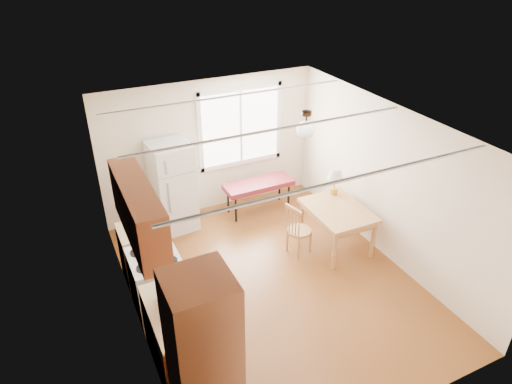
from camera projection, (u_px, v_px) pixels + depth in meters
room_shell at (273, 213)px, 6.32m from camera, size 4.60×5.60×2.62m
kitchen_run at (169, 301)px, 5.38m from camera, size 0.65×3.40×2.20m
window_unit at (241, 127)px, 8.34m from camera, size 1.64×0.05×1.51m
pendant_light at (306, 128)px, 6.41m from camera, size 0.26×0.26×0.40m
refrigerator at (173, 187)px, 7.88m from camera, size 0.72×0.72×1.62m
bench at (259, 185)px, 8.50m from camera, size 1.31×0.49×0.60m
dining_table at (337, 214)px, 7.45m from camera, size 0.89×1.18×0.73m
chair at (296, 227)px, 7.33m from camera, size 0.43×0.42×0.90m
table_lamp at (335, 176)px, 7.66m from camera, size 0.27×0.27×0.47m
coffee_maker at (169, 293)px, 5.21m from camera, size 0.20×0.26×0.39m
kettle at (171, 308)px, 5.09m from camera, size 0.10×0.10×0.20m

